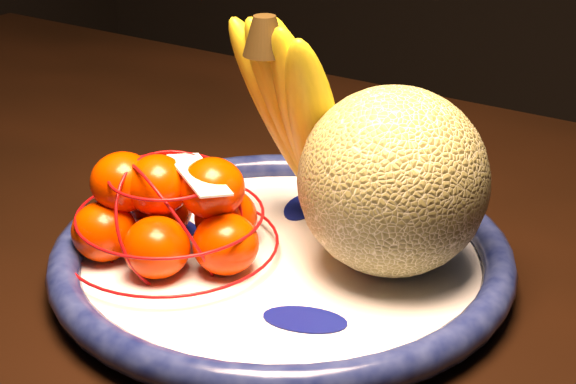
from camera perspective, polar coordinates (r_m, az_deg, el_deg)
The scene contains 6 objects.
dining_table at distance 0.86m, azimuth -6.57°, elevation -7.14°, with size 1.63×1.03×0.79m.
fruit_bowl at distance 0.73m, azimuth -0.40°, elevation -4.19°, with size 0.38×0.38×0.03m.
cantaloupe at distance 0.69m, azimuth 6.80°, elevation 0.69°, with size 0.15×0.15×0.15m, color olive.
banana_bunch at distance 0.74m, azimuth 0.91°, elevation 5.11°, with size 0.13×0.13×0.21m.
mandarin_bag at distance 0.73m, azimuth -7.59°, elevation -1.46°, with size 0.21×0.21×0.11m.
price_tag at distance 0.70m, azimuth -5.77°, elevation 1.12°, with size 0.07×0.03×0.00m, color white.
Camera 1 is at (0.53, -0.62, 1.16)m, focal length 55.00 mm.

